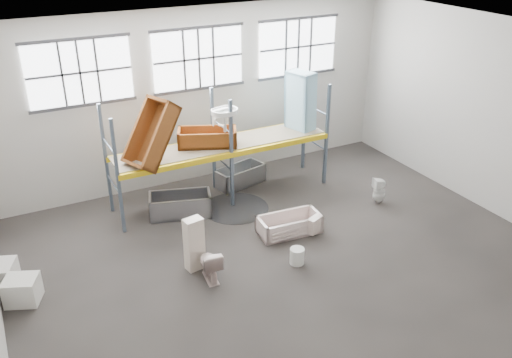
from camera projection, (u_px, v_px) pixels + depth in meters
floor at (286, 260)px, 12.49m from camera, size 12.00×10.00×0.10m
ceiling at (292, 38)px, 10.24m from camera, size 12.00×10.00×0.10m
wall_back at (199, 96)px, 15.39m from camera, size 12.00×0.10×5.00m
wall_front at (477, 294)px, 7.34m from camera, size 12.00×0.10×5.00m
wall_right at (491, 116)px, 13.87m from camera, size 0.10×10.00×5.00m
window_left at (80, 73)px, 13.50m from camera, size 2.60×0.04×1.60m
window_mid at (198, 59)px, 14.82m from camera, size 2.60×0.04×1.60m
window_right at (298, 47)px, 16.14m from camera, size 2.60×0.04×1.60m
rack_upright_la at (118, 178)px, 12.88m from camera, size 0.08×0.08×3.00m
rack_upright_lb at (106, 160)px, 13.83m from camera, size 0.08×0.08×3.00m
rack_upright_ma at (231, 155)px, 14.12m from camera, size 0.08×0.08×3.00m
rack_upright_mb at (213, 140)px, 15.07m from camera, size 0.08×0.08×3.00m
rack_upright_ra at (327, 135)px, 15.36m from camera, size 0.08×0.08×3.00m
rack_upright_rb at (304, 123)px, 16.32m from camera, size 0.08×0.08×3.00m
rack_beam_front at (231, 155)px, 14.12m from camera, size 6.00×0.10×0.14m
rack_beam_back at (213, 140)px, 15.07m from camera, size 6.00×0.10×0.14m
shelf_deck at (222, 144)px, 14.56m from camera, size 5.90×1.10×0.03m
wet_patch at (236, 208)px, 14.62m from camera, size 1.80×1.80×0.00m
bathtub_beige at (289, 224)px, 13.41m from camera, size 1.61×0.86×0.46m
cistern_spare at (315, 225)px, 13.29m from camera, size 0.46×0.35×0.40m
sink_in_tub at (281, 234)px, 13.12m from camera, size 0.53×0.53×0.16m
toilet_beige at (210, 264)px, 11.62m from camera, size 0.51×0.79×0.76m
cistern_tall at (194, 244)px, 11.86m from camera, size 0.45×0.33×1.27m
toilet_white at (379, 191)px, 14.74m from camera, size 0.40×0.40×0.74m
steel_tub_left at (180, 205)px, 14.18m from camera, size 1.75×1.20×0.59m
steel_tub_right at (240, 175)px, 15.83m from camera, size 1.59×1.01×0.54m
rust_tub_flat at (207, 137)px, 14.37m from camera, size 1.72×1.28×0.44m
rust_tub_tilted at (151, 134)px, 13.27m from camera, size 1.64×1.33×1.74m
sink_on_shelf at (225, 131)px, 14.03m from camera, size 0.83×0.71×0.65m
blue_tub_upright at (300, 102)px, 15.26m from camera, size 0.75×0.93×1.73m
bucket at (297, 256)px, 12.22m from camera, size 0.35×0.35×0.39m
carton_near at (22, 290)px, 10.97m from camera, size 0.82×0.77×0.56m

